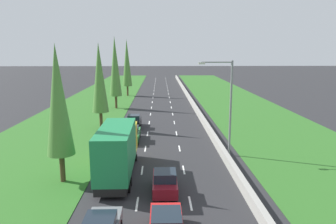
{
  "coord_description": "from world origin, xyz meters",
  "views": [
    {
      "loc": [
        -0.21,
        1.49,
        9.89
      ],
      "look_at": [
        0.88,
        45.36,
        1.44
      ],
      "focal_mm": 34.26,
      "sensor_mm": 36.0,
      "label": 1
    }
  ],
  "objects_px": {
    "green_sedan_left_lane": "(131,134)",
    "poplar_tree_third": "(99,78)",
    "black_hatchback_left_lane": "(134,121)",
    "poplar_tree_fourth": "(115,67)",
    "street_light_mast": "(227,101)",
    "green_box_truck_left_lane": "(118,150)",
    "poplar_tree_fifth": "(127,63)",
    "poplar_tree_second": "(58,101)",
    "maroon_hatchback_centre_lane": "(165,182)"
  },
  "relations": [
    {
      "from": "maroon_hatchback_centre_lane",
      "to": "poplar_tree_third",
      "type": "relative_size",
      "value": 0.36
    },
    {
      "from": "green_box_truck_left_lane",
      "to": "street_light_mast",
      "type": "bearing_deg",
      "value": 27.01
    },
    {
      "from": "poplar_tree_fourth",
      "to": "poplar_tree_fifth",
      "type": "xyz_separation_m",
      "value": [
        0.44,
        15.63,
        0.03
      ]
    },
    {
      "from": "maroon_hatchback_centre_lane",
      "to": "poplar_tree_fourth",
      "type": "distance_m",
      "value": 35.36
    },
    {
      "from": "black_hatchback_left_lane",
      "to": "poplar_tree_second",
      "type": "bearing_deg",
      "value": -103.04
    },
    {
      "from": "black_hatchback_left_lane",
      "to": "poplar_tree_fourth",
      "type": "height_order",
      "value": "poplar_tree_fourth"
    },
    {
      "from": "maroon_hatchback_centre_lane",
      "to": "poplar_tree_second",
      "type": "bearing_deg",
      "value": 164.07
    },
    {
      "from": "poplar_tree_fourth",
      "to": "poplar_tree_fifth",
      "type": "height_order",
      "value": "poplar_tree_fifth"
    },
    {
      "from": "black_hatchback_left_lane",
      "to": "poplar_tree_fifth",
      "type": "distance_m",
      "value": 30.72
    },
    {
      "from": "green_box_truck_left_lane",
      "to": "street_light_mast",
      "type": "relative_size",
      "value": 1.04
    },
    {
      "from": "black_hatchback_left_lane",
      "to": "street_light_mast",
      "type": "relative_size",
      "value": 0.43
    },
    {
      "from": "green_box_truck_left_lane",
      "to": "poplar_tree_fifth",
      "type": "relative_size",
      "value": 0.76
    },
    {
      "from": "poplar_tree_second",
      "to": "poplar_tree_fourth",
      "type": "xyz_separation_m",
      "value": [
        -0.16,
        31.65,
        0.91
      ]
    },
    {
      "from": "green_sedan_left_lane",
      "to": "poplar_tree_fifth",
      "type": "distance_m",
      "value": 36.83
    },
    {
      "from": "black_hatchback_left_lane",
      "to": "poplar_tree_fourth",
      "type": "bearing_deg",
      "value": 106.54
    },
    {
      "from": "green_sedan_left_lane",
      "to": "street_light_mast",
      "type": "xyz_separation_m",
      "value": [
        9.44,
        -5.29,
        4.42
      ]
    },
    {
      "from": "poplar_tree_fifth",
      "to": "street_light_mast",
      "type": "xyz_separation_m",
      "value": [
        13.42,
        -41.35,
        -1.98
      ]
    },
    {
      "from": "green_box_truck_left_lane",
      "to": "green_sedan_left_lane",
      "type": "height_order",
      "value": "green_box_truck_left_lane"
    },
    {
      "from": "green_sedan_left_lane",
      "to": "maroon_hatchback_centre_lane",
      "type": "height_order",
      "value": "maroon_hatchback_centre_lane"
    },
    {
      "from": "poplar_tree_fifth",
      "to": "street_light_mast",
      "type": "bearing_deg",
      "value": -72.02
    },
    {
      "from": "poplar_tree_second",
      "to": "green_sedan_left_lane",
      "type": "bearing_deg",
      "value": 69.25
    },
    {
      "from": "green_box_truck_left_lane",
      "to": "poplar_tree_fourth",
      "type": "bearing_deg",
      "value": 97.94
    },
    {
      "from": "poplar_tree_second",
      "to": "poplar_tree_third",
      "type": "height_order",
      "value": "poplar_tree_third"
    },
    {
      "from": "street_light_mast",
      "to": "green_sedan_left_lane",
      "type": "bearing_deg",
      "value": 150.72
    },
    {
      "from": "poplar_tree_fourth",
      "to": "street_light_mast",
      "type": "distance_m",
      "value": 29.28
    },
    {
      "from": "black_hatchback_left_lane",
      "to": "maroon_hatchback_centre_lane",
      "type": "distance_m",
      "value": 20.04
    },
    {
      "from": "green_sedan_left_lane",
      "to": "poplar_tree_third",
      "type": "relative_size",
      "value": 0.41
    },
    {
      "from": "poplar_tree_fifth",
      "to": "green_box_truck_left_lane",
      "type": "bearing_deg",
      "value": -85.27
    },
    {
      "from": "green_box_truck_left_lane",
      "to": "poplar_tree_third",
      "type": "distance_m",
      "value": 16.98
    },
    {
      "from": "green_sedan_left_lane",
      "to": "poplar_tree_third",
      "type": "height_order",
      "value": "poplar_tree_third"
    },
    {
      "from": "street_light_mast",
      "to": "poplar_tree_third",
      "type": "bearing_deg",
      "value": 141.49
    },
    {
      "from": "black_hatchback_left_lane",
      "to": "poplar_tree_fifth",
      "type": "height_order",
      "value": "poplar_tree_fifth"
    },
    {
      "from": "maroon_hatchback_centre_lane",
      "to": "poplar_tree_second",
      "type": "relative_size",
      "value": 0.37
    },
    {
      "from": "poplar_tree_third",
      "to": "street_light_mast",
      "type": "relative_size",
      "value": 1.21
    },
    {
      "from": "green_sedan_left_lane",
      "to": "poplar_tree_fifth",
      "type": "xyz_separation_m",
      "value": [
        -3.98,
        36.05,
        6.4
      ]
    },
    {
      "from": "green_sedan_left_lane",
      "to": "black_hatchback_left_lane",
      "type": "xyz_separation_m",
      "value": [
        -0.21,
        6.24,
        0.02
      ]
    },
    {
      "from": "poplar_tree_third",
      "to": "poplar_tree_fourth",
      "type": "distance_m",
      "value": 14.75
    },
    {
      "from": "black_hatchback_left_lane",
      "to": "poplar_tree_third",
      "type": "relative_size",
      "value": 0.36
    },
    {
      "from": "black_hatchback_left_lane",
      "to": "street_light_mast",
      "type": "height_order",
      "value": "street_light_mast"
    },
    {
      "from": "green_box_truck_left_lane",
      "to": "poplar_tree_third",
      "type": "relative_size",
      "value": 0.86
    },
    {
      "from": "green_box_truck_left_lane",
      "to": "maroon_hatchback_centre_lane",
      "type": "bearing_deg",
      "value": -41.65
    },
    {
      "from": "green_box_truck_left_lane",
      "to": "poplar_tree_fifth",
      "type": "xyz_separation_m",
      "value": [
        -3.83,
        46.24,
        5.03
      ]
    },
    {
      "from": "green_sedan_left_lane",
      "to": "poplar_tree_fourth",
      "type": "bearing_deg",
      "value": 102.21
    },
    {
      "from": "maroon_hatchback_centre_lane",
      "to": "street_light_mast",
      "type": "height_order",
      "value": "street_light_mast"
    },
    {
      "from": "green_box_truck_left_lane",
      "to": "poplar_tree_third",
      "type": "height_order",
      "value": "poplar_tree_third"
    },
    {
      "from": "poplar_tree_second",
      "to": "street_light_mast",
      "type": "bearing_deg",
      "value": 23.43
    },
    {
      "from": "poplar_tree_fourth",
      "to": "street_light_mast",
      "type": "bearing_deg",
      "value": -61.68
    },
    {
      "from": "green_box_truck_left_lane",
      "to": "street_light_mast",
      "type": "height_order",
      "value": "street_light_mast"
    },
    {
      "from": "poplar_tree_third",
      "to": "poplar_tree_fifth",
      "type": "xyz_separation_m",
      "value": [
        0.38,
        30.36,
        0.7
      ]
    },
    {
      "from": "green_sedan_left_lane",
      "to": "street_light_mast",
      "type": "height_order",
      "value": "street_light_mast"
    }
  ]
}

